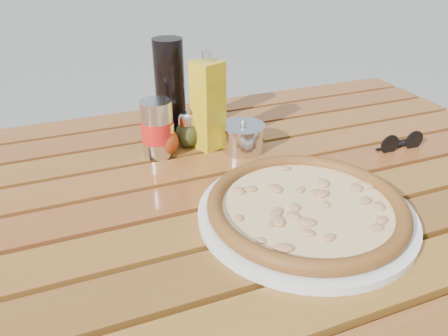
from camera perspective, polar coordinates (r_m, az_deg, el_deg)
name	(u,v)px	position (r m, az deg, el deg)	size (l,w,h in m)	color
table	(228,220)	(0.86, 0.50, -6.81)	(1.40, 0.90, 0.75)	#331F0B
plate	(306,214)	(0.74, 10.63, -5.88)	(0.36, 0.36, 0.01)	silver
pizza	(307,206)	(0.73, 10.74, -4.87)	(0.38, 0.38, 0.03)	#FEEDB5
pepper_shaker	(165,138)	(0.92, -7.66, 3.87)	(0.07, 0.07, 0.08)	#AB3A13
oregano_shaker	(188,130)	(0.96, -4.76, 4.95)	(0.06, 0.06, 0.08)	#41451B
dark_bottle	(170,89)	(0.99, -7.07, 10.25)	(0.07, 0.07, 0.22)	black
soda_can	(158,129)	(0.92, -8.67, 5.07)	(0.09, 0.09, 0.12)	silver
olive_oil_cruet	(208,105)	(0.93, -2.11, 8.18)	(0.07, 0.07, 0.21)	#BB9713
parmesan_tin	(243,137)	(0.94, 2.46, 4.03)	(0.12, 0.12, 0.07)	silver
sunglasses	(401,143)	(1.02, 22.11, 3.06)	(0.11, 0.03, 0.04)	black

